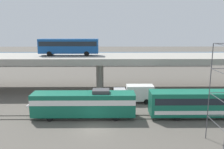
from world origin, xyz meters
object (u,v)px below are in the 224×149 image
parked_car_2 (17,58)px  parked_car_1 (98,57)px  parked_car_3 (37,57)px  service_truck_west (135,93)px  parked_car_5 (137,57)px  transit_bus_on_overpass (69,46)px  parked_car_0 (115,58)px  parked_car_4 (161,58)px  train_coach_lead (222,103)px  train_locomotive (79,103)px

parked_car_2 → parked_car_1: bearing=6.1°
parked_car_2 → parked_car_3: (5.83, 3.50, 0.00)m
service_truck_west → parked_car_5: 46.48m
transit_bus_on_overpass → parked_car_0: size_ratio=2.85×
service_truck_west → parked_car_4: 44.27m
parked_car_1 → parked_car_5: 14.12m
train_coach_lead → parked_car_4: (1.59, 49.19, 0.14)m
service_truck_west → parked_car_1: size_ratio=1.53×
parked_car_1 → parked_car_5: (14.04, 1.45, -0.00)m
train_locomotive → train_coach_lead: (20.69, -0.00, -0.02)m
parked_car_0 → parked_car_4: 15.91m
service_truck_west → parked_car_0: 41.92m
transit_bus_on_overpass → parked_car_2: (-23.35, 32.63, -6.84)m
train_locomotive → parked_car_0: size_ratio=3.70×
parked_car_2 → parked_car_3: bearing=31.0°
parked_car_2 → parked_car_3: same height
transit_bus_on_overpass → parked_car_5: 41.78m
service_truck_west → parked_car_1: bearing=-79.2°
parked_car_0 → parked_car_1: size_ratio=0.95×
transit_bus_on_overpass → parked_car_1: bearing=83.4°
parked_car_5 → train_locomotive: bearing=-105.0°
service_truck_west → parked_car_2: bearing=-49.3°
train_locomotive → parked_car_1: train_locomotive is taller
parked_car_3 → parked_car_4: size_ratio=1.04×
parked_car_0 → transit_bus_on_overpass: bearing=-107.4°
parked_car_4 → parked_car_3: bearing=-4.1°
train_coach_lead → parked_car_5: bearing=-83.1°
transit_bus_on_overpass → train_locomotive: bearing=-76.6°
train_locomotive → parked_car_0: 49.29m
parked_car_4 → train_locomotive: bearing=65.6°
train_coach_lead → parked_car_3: train_coach_lead is taller
parked_car_2 → parked_car_3: 6.80m
parked_car_1 → parked_car_5: size_ratio=1.01×
service_truck_west → train_locomotive: bearing=38.7°
train_coach_lead → parked_car_1: train_coach_lead is taller
parked_car_4 → parked_car_5: same height
train_coach_lead → parked_car_1: (-20.44, 51.73, 0.14)m
train_locomotive → parked_car_2: train_locomotive is taller
parked_car_5 → parked_car_1: bearing=-174.1°
train_locomotive → parked_car_2: bearing=-60.9°
service_truck_west → transit_bus_on_overpass: bearing=-35.9°
transit_bus_on_overpass → parked_car_1: (4.10, 35.56, -6.84)m
parked_car_0 → parked_car_3: (-27.75, 3.42, 0.00)m
train_coach_lead → parked_car_3: size_ratio=4.70×
train_coach_lead → parked_car_0: size_ratio=4.97×
parked_car_3 → parked_car_2: bearing=31.0°
service_truck_west → parked_car_2: size_ratio=1.63×
train_coach_lead → parked_car_2: 68.37m
train_coach_lead → parked_car_3: (-42.06, 52.30, 0.14)m
train_locomotive → service_truck_west: 11.26m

